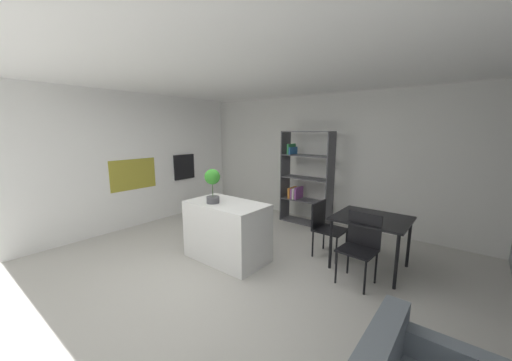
{
  "coord_description": "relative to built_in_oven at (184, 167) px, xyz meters",
  "views": [
    {
      "loc": [
        2.85,
        -2.76,
        2.04
      ],
      "look_at": [
        0.09,
        0.67,
        1.23
      ],
      "focal_mm": 19.67,
      "sensor_mm": 36.0,
      "label": 1
    }
  ],
  "objects": [
    {
      "name": "ground_plane",
      "position": [
        2.75,
        -1.42,
        -1.14
      ],
      "size": [
        9.48,
        9.48,
        0.0
      ],
      "primitive_type": "plane",
      "color": "beige"
    },
    {
      "name": "ceiling_slab",
      "position": [
        2.75,
        -1.42,
        1.67
      ],
      "size": [
        6.89,
        6.04,
        0.06
      ],
      "color": "white",
      "rests_on": "ground_plane"
    },
    {
      "name": "back_partition",
      "position": [
        2.75,
        1.57,
        0.25
      ],
      "size": [
        6.89,
        0.06,
        2.78
      ],
      "primitive_type": "cube",
      "color": "silver",
      "rests_on": "ground_plane"
    },
    {
      "name": "tall_cabinet_run_left",
      "position": [
        -0.33,
        -1.42,
        0.25
      ],
      "size": [
        0.62,
        5.45,
        2.78
      ],
      "primitive_type": "cube",
      "color": "white",
      "rests_on": "ground_plane"
    },
    {
      "name": "cabinet_niche_splashback",
      "position": [
        -0.02,
        -1.28,
        -0.03
      ],
      "size": [
        0.01,
        0.98,
        0.63
      ],
      "color": "#9E932D",
      "rests_on": "ground_plane"
    },
    {
      "name": "built_in_oven",
      "position": [
        0.0,
        0.0,
        0.0
      ],
      "size": [
        0.06,
        0.57,
        0.6
      ],
      "color": "black",
      "rests_on": "ground_plane"
    },
    {
      "name": "kitchen_island",
      "position": [
        2.6,
        -1.19,
        -0.68
      ],
      "size": [
        1.26,
        0.73,
        0.92
      ],
      "primitive_type": "cube",
      "color": "white",
      "rests_on": "ground_plane"
    },
    {
      "name": "potted_plant_on_island",
      "position": [
        2.45,
        -1.33,
        0.1
      ],
      "size": [
        0.24,
        0.24,
        0.53
      ],
      "color": "#4C4C51",
      "rests_on": "kitchen_island"
    },
    {
      "name": "open_bookshelf",
      "position": [
        2.67,
        1.14,
        -0.16
      ],
      "size": [
        1.11,
        0.38,
        2.0
      ],
      "color": "#4C4C51",
      "rests_on": "ground_plane"
    },
    {
      "name": "dining_table",
      "position": [
        4.47,
        -0.09,
        -0.45
      ],
      "size": [
        1.01,
        0.88,
        0.78
      ],
      "color": "black",
      "rests_on": "ground_plane"
    },
    {
      "name": "dining_chair_near",
      "position": [
        4.48,
        -0.55,
        -0.58
      ],
      "size": [
        0.48,
        0.45,
        0.94
      ],
      "rotation": [
        0.0,
        0.0,
        -0.08
      ],
      "color": "black",
      "rests_on": "ground_plane"
    },
    {
      "name": "dining_chair_island_side",
      "position": [
        3.74,
        -0.08,
        -0.62
      ],
      "size": [
        0.47,
        0.46,
        0.88
      ],
      "rotation": [
        0.0,
        0.0,
        1.56
      ],
      "color": "black",
      "rests_on": "ground_plane"
    }
  ]
}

